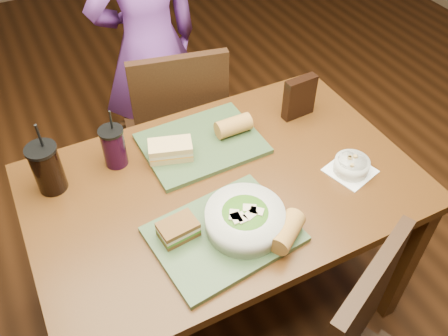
{
  "coord_description": "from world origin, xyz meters",
  "views": [
    {
      "loc": [
        -0.5,
        -0.99,
        1.92
      ],
      "look_at": [
        0.0,
        0.0,
        0.82
      ],
      "focal_mm": 38.0,
      "sensor_mm": 36.0,
      "label": 1
    }
  ],
  "objects_px": {
    "sandwich_far": "(171,150)",
    "cup_cola": "(47,168)",
    "dining_table": "(224,200)",
    "chair_far": "(175,126)",
    "tray_far": "(202,144)",
    "baguette_far": "(233,126)",
    "cup_berry": "(114,147)",
    "diner": "(149,47)",
    "baguette_near": "(287,231)",
    "chip_bag": "(299,97)",
    "sandwich_near": "(178,229)",
    "salad_bowl": "(245,218)",
    "soup_bowl": "(351,166)",
    "tray_near": "(224,234)"
  },
  "relations": [
    {
      "from": "sandwich_far",
      "to": "cup_cola",
      "type": "xyz_separation_m",
      "value": [
        -0.4,
        0.06,
        0.04
      ]
    },
    {
      "from": "dining_table",
      "to": "sandwich_near",
      "type": "relative_size",
      "value": 10.76
    },
    {
      "from": "chair_far",
      "to": "tray_far",
      "type": "distance_m",
      "value": 0.48
    },
    {
      "from": "sandwich_near",
      "to": "diner",
      "type": "bearing_deg",
      "value": 74.13
    },
    {
      "from": "dining_table",
      "to": "chair_far",
      "type": "bearing_deg",
      "value": 84.39
    },
    {
      "from": "baguette_far",
      "to": "cup_cola",
      "type": "bearing_deg",
      "value": 176.35
    },
    {
      "from": "tray_far",
      "to": "salad_bowl",
      "type": "distance_m",
      "value": 0.42
    },
    {
      "from": "baguette_near",
      "to": "chip_bag",
      "type": "xyz_separation_m",
      "value": [
        0.37,
        0.5,
        0.03
      ]
    },
    {
      "from": "salad_bowl",
      "to": "chair_far",
      "type": "bearing_deg",
      "value": 83.32
    },
    {
      "from": "chair_far",
      "to": "baguette_far",
      "type": "bearing_deg",
      "value": -79.32
    },
    {
      "from": "dining_table",
      "to": "diner",
      "type": "xyz_separation_m",
      "value": [
        0.08,
        0.95,
        0.09
      ]
    },
    {
      "from": "diner",
      "to": "chip_bag",
      "type": "relative_size",
      "value": 8.92
    },
    {
      "from": "sandwich_near",
      "to": "soup_bowl",
      "type": "bearing_deg",
      "value": -0.2
    },
    {
      "from": "baguette_near",
      "to": "cup_cola",
      "type": "xyz_separation_m",
      "value": [
        -0.57,
        0.54,
        0.04
      ]
    },
    {
      "from": "baguette_far",
      "to": "cup_berry",
      "type": "bearing_deg",
      "value": 172.11
    },
    {
      "from": "dining_table",
      "to": "cup_cola",
      "type": "height_order",
      "value": "cup_cola"
    },
    {
      "from": "soup_bowl",
      "to": "sandwich_far",
      "type": "relative_size",
      "value": 1.06
    },
    {
      "from": "diner",
      "to": "baguette_near",
      "type": "bearing_deg",
      "value": 81.21
    },
    {
      "from": "cup_cola",
      "to": "sandwich_near",
      "type": "bearing_deg",
      "value": -53.07
    },
    {
      "from": "tray_far",
      "to": "sandwich_far",
      "type": "xyz_separation_m",
      "value": [
        -0.13,
        -0.02,
        0.04
      ]
    },
    {
      "from": "sandwich_far",
      "to": "baguette_near",
      "type": "relative_size",
      "value": 1.26
    },
    {
      "from": "diner",
      "to": "salad_bowl",
      "type": "bearing_deg",
      "value": 76.69
    },
    {
      "from": "salad_bowl",
      "to": "tray_far",
      "type": "bearing_deg",
      "value": 83.26
    },
    {
      "from": "dining_table",
      "to": "diner",
      "type": "bearing_deg",
      "value": 84.97
    },
    {
      "from": "dining_table",
      "to": "chair_far",
      "type": "distance_m",
      "value": 0.63
    },
    {
      "from": "chair_far",
      "to": "cup_cola",
      "type": "relative_size",
      "value": 3.43
    },
    {
      "from": "salad_bowl",
      "to": "sandwich_near",
      "type": "distance_m",
      "value": 0.2
    },
    {
      "from": "sandwich_near",
      "to": "baguette_far",
      "type": "height_order",
      "value": "baguette_far"
    },
    {
      "from": "baguette_near",
      "to": "dining_table",
      "type": "bearing_deg",
      "value": 99.9
    },
    {
      "from": "dining_table",
      "to": "tray_far",
      "type": "distance_m",
      "value": 0.23
    },
    {
      "from": "cup_cola",
      "to": "cup_berry",
      "type": "bearing_deg",
      "value": 4.53
    },
    {
      "from": "chair_far",
      "to": "soup_bowl",
      "type": "distance_m",
      "value": 0.88
    },
    {
      "from": "chair_far",
      "to": "chip_bag",
      "type": "relative_size",
      "value": 5.56
    },
    {
      "from": "salad_bowl",
      "to": "sandwich_far",
      "type": "bearing_deg",
      "value": 101.49
    },
    {
      "from": "baguette_far",
      "to": "cup_berry",
      "type": "height_order",
      "value": "cup_berry"
    },
    {
      "from": "sandwich_near",
      "to": "cup_cola",
      "type": "xyz_separation_m",
      "value": [
        -0.29,
        0.39,
        0.05
      ]
    },
    {
      "from": "tray_near",
      "to": "tray_far",
      "type": "distance_m",
      "value": 0.42
    },
    {
      "from": "sandwich_near",
      "to": "baguette_far",
      "type": "relative_size",
      "value": 0.91
    },
    {
      "from": "cup_berry",
      "to": "dining_table",
      "type": "bearing_deg",
      "value": -41.41
    },
    {
      "from": "cup_cola",
      "to": "cup_berry",
      "type": "relative_size",
      "value": 1.18
    },
    {
      "from": "chair_far",
      "to": "tray_near",
      "type": "height_order",
      "value": "chair_far"
    },
    {
      "from": "dining_table",
      "to": "diner",
      "type": "distance_m",
      "value": 0.96
    },
    {
      "from": "tray_near",
      "to": "baguette_near",
      "type": "bearing_deg",
      "value": -33.67
    },
    {
      "from": "tray_near",
      "to": "chip_bag",
      "type": "xyz_separation_m",
      "value": [
        0.53,
        0.4,
        0.08
      ]
    },
    {
      "from": "dining_table",
      "to": "chip_bag",
      "type": "xyz_separation_m",
      "value": [
        0.42,
        0.2,
        0.17
      ]
    },
    {
      "from": "salad_bowl",
      "to": "diner",
      "type": "bearing_deg",
      "value": 84.1
    },
    {
      "from": "tray_far",
      "to": "sandwich_near",
      "type": "height_order",
      "value": "sandwich_near"
    },
    {
      "from": "salad_bowl",
      "to": "soup_bowl",
      "type": "height_order",
      "value": "salad_bowl"
    },
    {
      "from": "dining_table",
      "to": "tray_far",
      "type": "relative_size",
      "value": 3.1
    },
    {
      "from": "sandwich_near",
      "to": "sandwich_far",
      "type": "distance_m",
      "value": 0.35
    }
  ]
}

